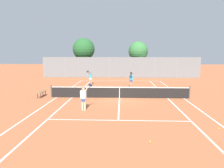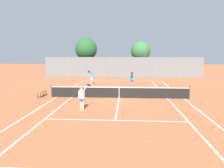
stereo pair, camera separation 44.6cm
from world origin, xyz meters
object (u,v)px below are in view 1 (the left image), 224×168
at_px(courtside_bench, 42,92).
at_px(player_far_left, 91,77).
at_px(player_far_right, 131,79).
at_px(loose_tennis_ball_1, 219,128).
at_px(player_near_side, 84,97).
at_px(tree_behind_left, 83,50).
at_px(tree_behind_right, 139,52).
at_px(loose_tennis_ball_0, 150,141).
at_px(tennis_net, 119,92).

bearing_deg(courtside_bench, player_far_left, 67.76).
distance_m(player_far_right, loose_tennis_ball_1, 14.32).
height_order(player_near_side, player_far_left, same).
xyz_separation_m(tree_behind_left, tree_behind_right, (9.56, -0.05, -0.33)).
bearing_deg(loose_tennis_ball_1, player_near_side, 155.80).
relative_size(courtside_bench, tree_behind_right, 0.26).
distance_m(player_far_right, loose_tennis_ball_0, 15.62).
relative_size(player_near_side, player_far_right, 1.00).
bearing_deg(player_near_side, player_far_left, 95.97).
distance_m(player_far_right, tree_behind_left, 15.83).
bearing_deg(player_near_side, loose_tennis_ball_0, -53.88).
height_order(player_near_side, loose_tennis_ball_1, player_near_side).
xyz_separation_m(player_near_side, tree_behind_right, (5.44, 23.71, 3.15)).
bearing_deg(player_far_left, tennis_net, -65.63).
bearing_deg(player_far_left, tree_behind_right, 59.46).
bearing_deg(loose_tennis_ball_0, tennis_net, 98.59).
distance_m(tennis_net, tree_behind_right, 20.03).
height_order(tennis_net, player_near_side, player_near_side).
height_order(player_far_left, courtside_bench, player_far_left).
bearing_deg(player_far_right, loose_tennis_ball_1, -74.30).
distance_m(tennis_net, player_near_side, 4.88).
xyz_separation_m(loose_tennis_ball_1, tree_behind_right, (-2.05, 27.08, 4.05)).
bearing_deg(loose_tennis_ball_0, loose_tennis_ball_1, 26.26).
relative_size(loose_tennis_ball_1, tree_behind_right, 0.01).
xyz_separation_m(tennis_net, loose_tennis_ball_0, (1.43, -9.44, -0.48)).
xyz_separation_m(player_near_side, courtside_bench, (-4.52, 4.40, -0.52)).
height_order(player_far_left, player_far_right, same).
xyz_separation_m(loose_tennis_ball_0, courtside_bench, (-8.31, 9.59, 0.38)).
bearing_deg(tree_behind_left, player_near_side, -80.18).
height_order(loose_tennis_ball_0, tree_behind_right, tree_behind_right).
xyz_separation_m(player_far_right, courtside_bench, (-8.14, -6.00, -0.52)).
relative_size(player_near_side, loose_tennis_ball_0, 26.88).
height_order(player_near_side, tree_behind_left, tree_behind_left).
distance_m(player_far_left, loose_tennis_ball_1, 17.98).
height_order(tennis_net, loose_tennis_ball_1, tennis_net).
bearing_deg(loose_tennis_ball_1, tree_behind_left, 113.16).
distance_m(player_far_right, courtside_bench, 10.13).
distance_m(loose_tennis_ball_1, courtside_bench, 14.31).
bearing_deg(loose_tennis_ball_0, tree_behind_right, 86.72).
distance_m(player_near_side, player_far_left, 12.37).
bearing_deg(loose_tennis_ball_0, tree_behind_left, 105.27).
distance_m(courtside_bench, tree_behind_right, 22.04).
distance_m(loose_tennis_ball_1, tree_behind_right, 27.45).
bearing_deg(tree_behind_right, courtside_bench, -117.29).
bearing_deg(player_near_side, player_far_right, 70.78).
height_order(player_far_right, loose_tennis_ball_0, player_far_right).
distance_m(player_near_side, loose_tennis_ball_0, 6.49).
bearing_deg(courtside_bench, loose_tennis_ball_1, -32.88).
xyz_separation_m(tennis_net, tree_behind_left, (-6.48, 19.51, 3.90)).
relative_size(tree_behind_left, tree_behind_right, 1.10).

